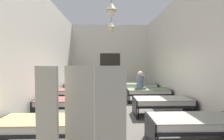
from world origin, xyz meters
TOP-DOWN VIEW (x-y plane):
  - ground_plane at (0.00, 0.00)m, footprint 5.88×11.23m
  - room_shell at (-0.00, 1.16)m, footprint 5.68×10.83m
  - bed_left_row_0 at (-1.59, -2.85)m, footprint 1.90×0.84m
  - bed_right_row_0 at (1.59, -2.85)m, footprint 1.90×0.84m
  - bed_left_row_1 at (-1.59, -0.95)m, footprint 1.90×0.84m
  - bed_right_row_1 at (1.59, -0.95)m, footprint 1.90×0.84m
  - bed_left_row_2 at (-1.59, 0.95)m, footprint 1.90×0.84m
  - bed_right_row_2 at (1.59, 0.95)m, footprint 1.90×0.84m
  - bed_left_row_3 at (-1.59, 2.85)m, footprint 1.90×0.84m
  - bed_right_row_3 at (1.59, 2.85)m, footprint 1.90×0.84m
  - nurse_near_aisle at (0.28, 2.04)m, footprint 0.52×0.52m
  - patient_seated_primary at (1.24, 0.97)m, footprint 0.44×0.44m
  - patient_seated_secondary at (-1.24, 2.82)m, footprint 0.44×0.44m
  - potted_plant at (0.23, 2.96)m, footprint 0.62×0.62m
  - privacy_screen at (-0.64, -4.10)m, footprint 1.24×0.25m

SIDE VIEW (x-z plane):
  - ground_plane at x=0.00m, z-range -0.10..0.00m
  - bed_left_row_0 at x=-1.59m, z-range 0.15..0.73m
  - bed_right_row_0 at x=1.59m, z-range 0.15..0.73m
  - bed_left_row_1 at x=-1.59m, z-range 0.15..0.73m
  - bed_right_row_1 at x=1.59m, z-range 0.15..0.73m
  - bed_left_row_2 at x=-1.59m, z-range 0.15..0.73m
  - bed_right_row_2 at x=1.59m, z-range 0.15..0.73m
  - bed_left_row_3 at x=-1.59m, z-range 0.15..0.73m
  - bed_right_row_3 at x=1.59m, z-range 0.15..0.73m
  - nurse_near_aisle at x=0.28m, z-range -0.21..1.27m
  - privacy_screen at x=-0.64m, z-range 0.00..1.70m
  - patient_seated_primary at x=1.24m, z-range 0.47..1.27m
  - patient_seated_secondary at x=-1.24m, z-range 0.47..1.27m
  - potted_plant at x=0.23m, z-range 0.15..1.62m
  - room_shell at x=0.00m, z-range 0.01..4.40m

